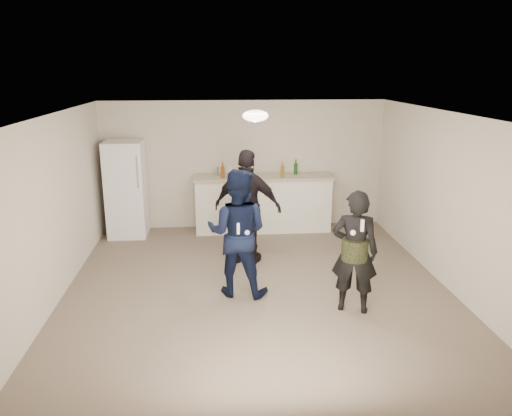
{
  "coord_description": "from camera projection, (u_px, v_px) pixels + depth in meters",
  "views": [
    {
      "loc": [
        -0.59,
        -6.66,
        3.08
      ],
      "look_at": [
        0.0,
        0.2,
        1.15
      ],
      "focal_mm": 35.0,
      "sensor_mm": 36.0,
      "label": 1
    }
  ],
  "objects": [
    {
      "name": "floor",
      "position": [
        257.0,
        287.0,
        7.27
      ],
      "size": [
        6.0,
        6.0,
        0.0
      ],
      "primitive_type": "plane",
      "color": "#6B5B4C",
      "rests_on": "ground"
    },
    {
      "name": "ceiling",
      "position": [
        257.0,
        114.0,
        6.6
      ],
      "size": [
        6.0,
        6.0,
        0.0
      ],
      "primitive_type": "plane",
      "rotation": [
        3.14,
        0.0,
        0.0
      ],
      "color": "silver",
      "rests_on": "wall_back"
    },
    {
      "name": "wall_back",
      "position": [
        244.0,
        165.0,
        9.81
      ],
      "size": [
        6.0,
        0.0,
        6.0
      ],
      "primitive_type": "plane",
      "rotation": [
        1.57,
        0.0,
        0.0
      ],
      "color": "beige",
      "rests_on": "floor"
    },
    {
      "name": "wall_front",
      "position": [
        289.0,
        302.0,
        4.06
      ],
      "size": [
        6.0,
        0.0,
        6.0
      ],
      "primitive_type": "plane",
      "rotation": [
        -1.57,
        0.0,
        0.0
      ],
      "color": "beige",
      "rests_on": "floor"
    },
    {
      "name": "wall_left",
      "position": [
        54.0,
        210.0,
        6.71
      ],
      "size": [
        0.0,
        6.0,
        6.0
      ],
      "primitive_type": "plane",
      "rotation": [
        1.57,
        0.0,
        1.57
      ],
      "color": "beige",
      "rests_on": "floor"
    },
    {
      "name": "wall_right",
      "position": [
        448.0,
        201.0,
        7.16
      ],
      "size": [
        0.0,
        6.0,
        6.0
      ],
      "primitive_type": "plane",
      "rotation": [
        1.57,
        0.0,
        -1.57
      ],
      "color": "beige",
      "rests_on": "floor"
    },
    {
      "name": "counter",
      "position": [
        263.0,
        204.0,
        9.72
      ],
      "size": [
        2.6,
        0.56,
        1.05
      ],
      "primitive_type": "cube",
      "color": "white",
      "rests_on": "floor"
    },
    {
      "name": "counter_top",
      "position": [
        263.0,
        177.0,
        9.57
      ],
      "size": [
        2.68,
        0.64,
        0.04
      ],
      "primitive_type": "cube",
      "color": "beige",
      "rests_on": "counter"
    },
    {
      "name": "fridge",
      "position": [
        126.0,
        189.0,
        9.34
      ],
      "size": [
        0.7,
        0.7,
        1.8
      ],
      "primitive_type": "cube",
      "color": "white",
      "rests_on": "floor"
    },
    {
      "name": "fridge_handle",
      "position": [
        137.0,
        172.0,
        8.9
      ],
      "size": [
        0.02,
        0.02,
        0.6
      ],
      "primitive_type": "cylinder",
      "color": "silver",
      "rests_on": "fridge"
    },
    {
      "name": "ceiling_dome",
      "position": [
        255.0,
        116.0,
        6.9
      ],
      "size": [
        0.36,
        0.36,
        0.16
      ],
      "primitive_type": "ellipsoid",
      "color": "white",
      "rests_on": "ceiling"
    },
    {
      "name": "shaker",
      "position": [
        217.0,
        171.0,
        9.57
      ],
      "size": [
        0.08,
        0.08,
        0.17
      ],
      "primitive_type": "cylinder",
      "color": "#B5B5B9",
      "rests_on": "counter_top"
    },
    {
      "name": "man",
      "position": [
        237.0,
        233.0,
        6.87
      ],
      "size": [
        1.02,
        0.89,
        1.79
      ],
      "primitive_type": "imported",
      "rotation": [
        0.0,
        0.0,
        2.87
      ],
      "color": "#0F1B3F",
      "rests_on": "floor"
    },
    {
      "name": "woman",
      "position": [
        355.0,
        252.0,
        6.39
      ],
      "size": [
        0.69,
        0.56,
        1.63
      ],
      "primitive_type": "imported",
      "rotation": [
        0.0,
        0.0,
        2.81
      ],
      "color": "black",
      "rests_on": "floor"
    },
    {
      "name": "camo_shorts",
      "position": [
        355.0,
        249.0,
        6.38
      ],
      "size": [
        0.34,
        0.34,
        0.28
      ],
      "primitive_type": "cylinder",
      "color": "#303719",
      "rests_on": "woman"
    },
    {
      "name": "spectator",
      "position": [
        248.0,
        208.0,
        7.98
      ],
      "size": [
        1.18,
        0.81,
        1.87
      ],
      "primitive_type": "imported",
      "rotation": [
        0.0,
        0.0,
        2.79
      ],
      "color": "black",
      "rests_on": "floor"
    },
    {
      "name": "remote_man",
      "position": [
        238.0,
        228.0,
        6.56
      ],
      "size": [
        0.04,
        0.04,
        0.15
      ],
      "primitive_type": "cube",
      "color": "white",
      "rests_on": "man"
    },
    {
      "name": "nunchuk_man",
      "position": [
        247.0,
        233.0,
        6.62
      ],
      "size": [
        0.07,
        0.07,
        0.07
      ],
      "primitive_type": "sphere",
      "color": "silver",
      "rests_on": "man"
    },
    {
      "name": "remote_woman",
      "position": [
        362.0,
        225.0,
        6.03
      ],
      "size": [
        0.04,
        0.04,
        0.15
      ],
      "primitive_type": "cube",
      "color": "white",
      "rests_on": "woman"
    },
    {
      "name": "nunchuk_woman",
      "position": [
        353.0,
        233.0,
        6.08
      ],
      "size": [
        0.07,
        0.07,
        0.07
      ],
      "primitive_type": "sphere",
      "color": "white",
      "rests_on": "woman"
    },
    {
      "name": "bottle_cluster",
      "position": [
        257.0,
        171.0,
        9.48
      ],
      "size": [
        1.49,
        0.34,
        0.26
      ],
      "color": "#164E26",
      "rests_on": "counter_top"
    }
  ]
}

